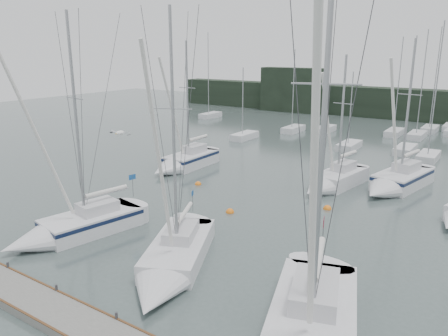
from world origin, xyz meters
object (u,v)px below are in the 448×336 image
object	(u,v)px
sailboat_near_left	(67,230)
sailboat_mid_d	(394,183)
sailboat_near_center	(169,267)
buoy_a	(230,212)
sailboat_mid_a	(182,163)
sailboat_mid_c	(331,182)
buoy_b	(327,209)
buoy_c	(198,184)

from	to	relation	value
sailboat_near_left	sailboat_mid_d	bearing A→B (deg)	67.05
sailboat_near_center	sailboat_mid_d	xyz separation A→B (m)	(6.18, 21.05, 0.16)
sailboat_near_center	buoy_a	bearing A→B (deg)	79.12
sailboat_mid_a	sailboat_mid_d	bearing A→B (deg)	12.99
sailboat_near_left	buoy_a	xyz separation A→B (m)	(5.90, 9.26, -0.59)
sailboat_near_left	sailboat_mid_c	world-z (taller)	sailboat_near_left
sailboat_near_center	buoy_a	distance (m)	9.62
sailboat_mid_a	sailboat_mid_d	world-z (taller)	sailboat_mid_d
buoy_b	sailboat_mid_a	bearing A→B (deg)	170.34
sailboat_near_left	buoy_b	xyz separation A→B (m)	(11.45, 13.79, -0.59)
sailboat_mid_c	buoy_b	xyz separation A→B (m)	(1.50, -4.74, -0.59)
sailboat_mid_d	buoy_a	xyz separation A→B (m)	(-8.51, -11.72, -0.65)
sailboat_near_center	sailboat_mid_c	distance (m)	18.67
sailboat_near_left	buoy_c	distance (m)	13.35
sailboat_near_left	sailboat_mid_a	size ratio (longest dim) A/B	1.11
sailboat_near_center	sailboat_near_left	bearing A→B (deg)	154.64
buoy_c	buoy_b	bearing A→B (deg)	2.26
sailboat_near_center	buoy_c	xyz separation A→B (m)	(-8.25, 13.40, -0.49)
sailboat_mid_d	buoy_a	distance (m)	14.50
sailboat_mid_a	buoy_b	size ratio (longest dim) A/B	21.66
sailboat_mid_a	buoy_a	bearing A→B (deg)	-35.85
sailboat_mid_c	buoy_b	size ratio (longest dim) A/B	19.53
sailboat_near_center	buoy_c	distance (m)	15.74
sailboat_mid_a	sailboat_mid_c	xyz separation A→B (m)	(14.24, 2.06, -0.06)
sailboat_mid_a	sailboat_mid_d	size ratio (longest dim) A/B	0.99
sailboat_mid_a	buoy_a	xyz separation A→B (m)	(10.19, -7.21, -0.65)
sailboat_near_center	buoy_b	xyz separation A→B (m)	(3.21, 13.86, -0.49)
sailboat_mid_d	buoy_c	xyz separation A→B (m)	(-14.42, -7.64, -0.65)
sailboat_mid_d	sailboat_mid_a	bearing A→B (deg)	-154.54
sailboat_mid_d	buoy_c	distance (m)	16.34
sailboat_mid_c	buoy_b	bearing A→B (deg)	-63.14
buoy_b	sailboat_mid_c	bearing A→B (deg)	107.54
sailboat_mid_d	sailboat_near_center	bearing A→B (deg)	-94.46
buoy_c	sailboat_near_left	bearing A→B (deg)	-89.96
buoy_b	buoy_c	xyz separation A→B (m)	(-11.46, -0.45, 0.00)
sailboat_near_left	sailboat_near_center	size ratio (longest dim) A/B	1.00
buoy_a	buoy_c	distance (m)	7.18
sailboat_near_center	buoy_c	size ratio (longest dim) A/B	26.00
buoy_a	buoy_c	bearing A→B (deg)	145.41
sailboat_mid_d	buoy_a	size ratio (longest dim) A/B	21.69
sailboat_near_left	sailboat_mid_d	world-z (taller)	sailboat_near_left
sailboat_mid_a	buoy_b	world-z (taller)	sailboat_mid_a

